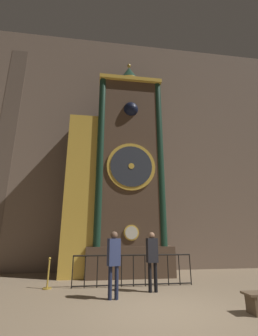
% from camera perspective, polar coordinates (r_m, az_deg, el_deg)
% --- Properties ---
extents(ground_plane, '(28.00, 28.00, 0.00)m').
position_cam_1_polar(ground_plane, '(6.14, 9.62, -32.43)').
color(ground_plane, '#847056').
extents(cathedral_back_wall, '(24.00, 0.32, 13.56)m').
position_cam_1_polar(cathedral_back_wall, '(12.94, -0.21, 6.63)').
color(cathedral_back_wall, '#7A6656').
rests_on(cathedral_back_wall, ground_plane).
extents(clock_tower, '(4.72, 1.81, 10.85)m').
position_cam_1_polar(clock_tower, '(10.74, -2.35, -0.87)').
color(clock_tower, brown).
rests_on(clock_tower, ground_plane).
extents(railing_fence, '(4.16, 0.05, 1.02)m').
position_cam_1_polar(railing_fence, '(8.51, 1.13, -24.20)').
color(railing_fence, black).
rests_on(railing_fence, ground_plane).
extents(visitor_near, '(0.39, 0.31, 1.79)m').
position_cam_1_polar(visitor_near, '(6.89, -3.89, -21.68)').
color(visitor_near, '#1B213A').
rests_on(visitor_near, ground_plane).
extents(visitor_far, '(0.36, 0.26, 1.77)m').
position_cam_1_polar(visitor_far, '(7.72, 5.90, -21.17)').
color(visitor_far, black).
rests_on(visitor_far, ground_plane).
extents(stanchion_post, '(0.28, 0.28, 0.96)m').
position_cam_1_polar(stanchion_post, '(8.64, -19.91, -24.89)').
color(stanchion_post, '#B28E33').
rests_on(stanchion_post, ground_plane).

